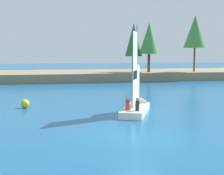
# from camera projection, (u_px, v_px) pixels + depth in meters

# --- Properties ---
(ground_plane) EXTENTS (200.00, 200.00, 0.00)m
(ground_plane) POSITION_uv_depth(u_px,v_px,m) (138.00, 136.00, 14.24)
(ground_plane) COLOR #195684
(shore_bank) EXTENTS (80.00, 11.11, 1.11)m
(shore_bank) POSITION_uv_depth(u_px,v_px,m) (75.00, 75.00, 44.53)
(shore_bank) COLOR #897A56
(shore_bank) RESTS_ON ground
(shoreline_tree_centre) EXTENTS (2.33, 2.33, 6.55)m
(shoreline_tree_centre) POSITION_uv_depth(u_px,v_px,m) (134.00, 40.00, 43.42)
(shoreline_tree_centre) COLOR brown
(shoreline_tree_centre) RESTS_ON shore_bank
(shoreline_tree_midright) EXTENTS (2.61, 2.61, 6.60)m
(shoreline_tree_midright) POSITION_uv_depth(u_px,v_px,m) (149.00, 38.00, 42.57)
(shoreline_tree_midright) COLOR brown
(shoreline_tree_midright) RESTS_ON shore_bank
(shoreline_tree_right) EXTENTS (3.07, 3.07, 7.67)m
(shoreline_tree_right) POSITION_uv_depth(u_px,v_px,m) (195.00, 32.00, 43.71)
(shoreline_tree_right) COLOR brown
(shoreline_tree_right) RESTS_ON shore_bank
(sailboat) EXTENTS (3.03, 4.68, 5.78)m
(sailboat) POSITION_uv_depth(u_px,v_px,m) (137.00, 105.00, 20.24)
(sailboat) COLOR silver
(sailboat) RESTS_ON ground
(channel_buoy) EXTENTS (0.58, 0.58, 0.58)m
(channel_buoy) POSITION_uv_depth(u_px,v_px,m) (25.00, 104.00, 21.50)
(channel_buoy) COLOR yellow
(channel_buoy) RESTS_ON ground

